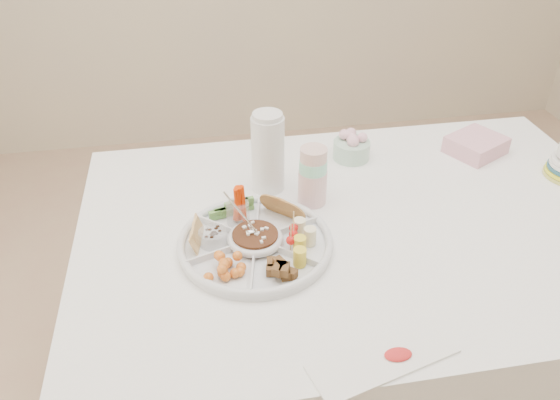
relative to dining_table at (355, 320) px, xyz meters
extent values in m
plane|color=tan|center=(0.00, 0.00, -0.38)|extent=(4.00, 4.00, 0.00)
cube|color=white|center=(0.00, 0.00, 0.00)|extent=(1.52, 1.02, 0.76)
cylinder|color=silver|center=(-0.31, -0.06, 0.40)|extent=(0.48, 0.48, 0.04)
cylinder|color=#5B331B|center=(-0.31, -0.06, 0.41)|extent=(0.14, 0.14, 0.04)
cylinder|color=silver|center=(-0.12, 0.11, 0.49)|extent=(0.09, 0.09, 0.22)
cylinder|color=silver|center=(-0.23, 0.21, 0.50)|extent=(0.10, 0.10, 0.24)
cylinder|color=#9EB5A5|center=(0.05, 0.33, 0.42)|extent=(0.15, 0.15, 0.09)
cube|color=#E4A0B2|center=(0.46, 0.29, 0.41)|extent=(0.21, 0.20, 0.05)
cube|color=white|center=(-0.11, -0.45, 0.38)|extent=(0.32, 0.18, 0.01)
camera|label=1|loc=(-0.43, -1.11, 1.25)|focal=35.00mm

